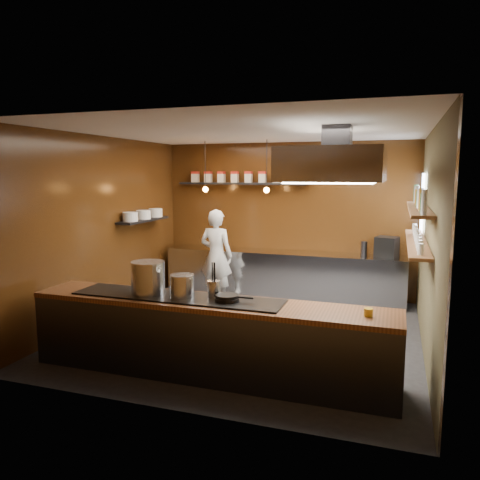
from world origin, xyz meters
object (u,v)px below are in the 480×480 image
at_px(stockpot_small, 182,286).
at_px(espresso_machine, 387,247).
at_px(stockpot_large, 148,278).
at_px(extractor_hood, 336,165).
at_px(chef, 216,256).

xyz_separation_m(stockpot_small, espresso_machine, (2.24, 3.85, 0.01)).
bearing_deg(stockpot_large, stockpot_small, -0.80).
distance_m(stockpot_large, stockpot_small, 0.46).
relative_size(extractor_hood, espresso_machine, 5.47).
bearing_deg(chef, stockpot_small, 107.59).
bearing_deg(chef, stockpot_large, 99.38).
height_order(stockpot_large, stockpot_small, stockpot_large).
relative_size(stockpot_large, stockpot_small, 1.43).
xyz_separation_m(stockpot_large, stockpot_small, (0.46, -0.01, -0.06)).
relative_size(stockpot_large, espresso_machine, 1.12).
bearing_deg(stockpot_large, chef, 95.98).
bearing_deg(extractor_hood, espresso_machine, 76.84).
xyz_separation_m(extractor_hood, stockpot_small, (-1.62, -1.21, -1.43)).
xyz_separation_m(extractor_hood, espresso_machine, (0.62, 2.64, -1.42)).
height_order(stockpot_small, chef, chef).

